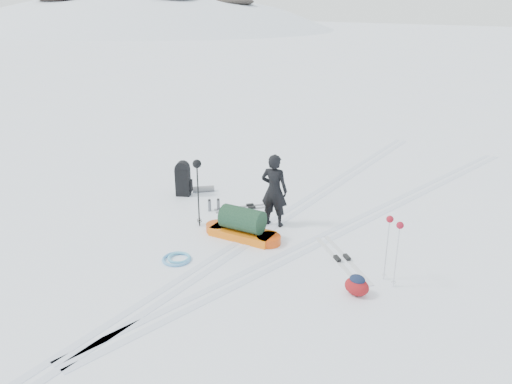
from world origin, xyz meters
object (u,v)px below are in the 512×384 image
at_px(pulk_sled, 242,226).
at_px(ski_poles_black, 197,172).
at_px(skier, 274,190).
at_px(expedition_rucksack, 186,179).

xyz_separation_m(pulk_sled, ski_poles_black, (-1.11, -0.12, 0.97)).
xyz_separation_m(skier, pulk_sled, (-0.14, -0.90, -0.55)).
height_order(skier, pulk_sled, skier).
relative_size(skier, expedition_rucksack, 1.70).
bearing_deg(skier, expedition_rucksack, -17.38).
height_order(expedition_rucksack, ski_poles_black, ski_poles_black).
bearing_deg(skier, pulk_sled, 65.49).
height_order(skier, expedition_rucksack, skier).
bearing_deg(ski_poles_black, expedition_rucksack, 130.42).
distance_m(pulk_sled, ski_poles_black, 1.48).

